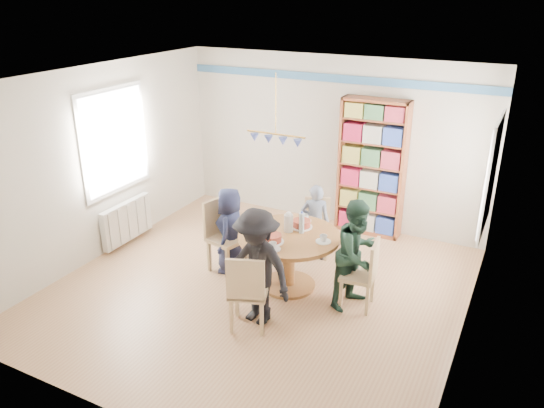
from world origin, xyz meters
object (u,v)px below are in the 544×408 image
Objects in this scene: radiator at (127,221)px; chair_far at (317,224)px; person_near at (257,267)px; bookshelf at (372,169)px; person_left at (230,231)px; dining_table at (289,248)px; chair_near at (247,290)px; chair_right at (365,272)px; person_right at (357,254)px; person_far at (315,222)px; chair_left at (223,232)px.

chair_far reaches higher than radiator.
bookshelf is at bearing 93.23° from person_near.
person_left is at bearing -130.15° from chair_far.
chair_near is at bearing -90.28° from dining_table.
chair_near is (-1.02, -1.04, 0.04)m from chair_right.
chair_far is at bearing 91.10° from chair_near.
dining_table is 1.04m from chair_far.
chair_right is 0.93× the size of chair_near.
chair_near reaches higher than chair_right.
person_right is 1.26m from person_far.
chair_near reaches higher than dining_table.
person_left is 1.06× the size of person_far.
dining_table is 1.15× the size of person_far.
chair_right reaches higher than chair_far.
chair_left is 1.13× the size of chair_right.
person_right is (0.95, -1.04, 0.23)m from chair_far.
person_near reaches higher than person_right.
bookshelf reaches higher than person_left.
chair_left is 0.74× the size of person_right.
dining_table is 0.87m from person_far.
dining_table is (2.74, -0.05, 0.21)m from radiator.
bookshelf is at bearing 106.01° from chair_right.
person_far is at bearing 101.28° from person_near.
person_left is at bearing 178.06° from dining_table.
person_right is 1.22× the size of person_far.
chair_far is at bearing 125.54° from person_left.
person_far reaches higher than radiator.
person_near is at bearing 69.80° from person_far.
bookshelf is (0.41, 1.22, 0.48)m from person_far.
bookshelf reaches higher than person_near.
chair_near is 0.85× the size of person_far.
radiator is 0.77× the size of dining_table.
radiator is 0.47× the size of bookshelf.
person_near is (-1.01, -0.82, 0.21)m from chair_right.
chair_far is 1.32m from person_left.
chair_right is at bearing 118.19° from person_far.
person_right reaches higher than chair_far.
chair_left is 0.13m from person_left.
person_far is at bearing 40.08° from chair_left.
person_far is 0.53× the size of bookshelf.
chair_far is 1.42m from person_right.
chair_near is (1.00, -1.09, -0.03)m from chair_left.
dining_table is 1.55× the size of chair_far.
chair_right is 0.75× the size of person_left.
dining_table is 1.08× the size of person_left.
person_near is (1.01, -0.88, 0.15)m from chair_left.
radiator is 3.81m from bookshelf.
person_left is 0.87× the size of person_right.
person_left is 0.56× the size of bookshelf.
chair_far reaches higher than dining_table.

